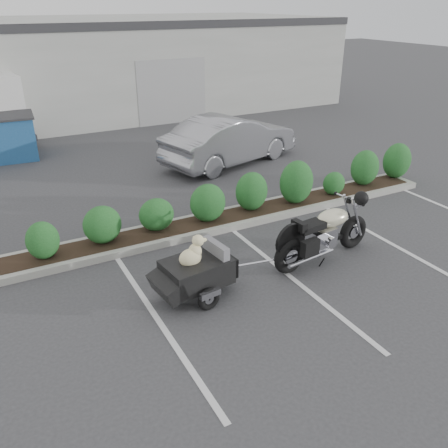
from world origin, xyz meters
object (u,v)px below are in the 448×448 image
pet_trailer (196,271)px  dumpster (1,138)px  sedan (230,140)px  motorcycle (324,234)px

pet_trailer → dumpster: dumpster is taller
dumpster → sedan: bearing=-26.7°
dumpster → pet_trailer: bearing=-73.7°
sedan → dumpster: bearing=43.8°
motorcycle → pet_trailer: bearing=172.5°
sedan → motorcycle: bearing=152.4°
pet_trailer → sedan: bearing=49.7°
motorcycle → dumpster: bearing=109.1°
motorcycle → dumpster: motorcycle is taller
motorcycle → sedan: size_ratio=0.54×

